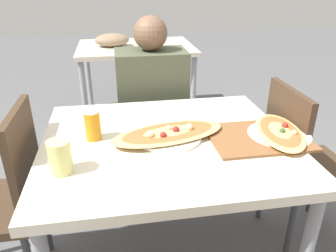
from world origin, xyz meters
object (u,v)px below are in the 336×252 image
(dining_table, at_px, (167,154))
(drink_glass, at_px, (60,157))
(chair_side_left, at_px, (4,195))
(pizza_second, at_px, (279,133))
(chair_side_right, at_px, (301,160))
(chair_far_seated, at_px, (150,116))
(pizza_main, at_px, (169,134))
(person_seated, at_px, (152,96))
(soda_can, at_px, (93,126))

(dining_table, height_order, drink_glass, drink_glass)
(chair_side_left, xyz_separation_m, pizza_second, (1.20, -0.10, 0.25))
(chair_side_left, distance_m, chair_side_right, 1.43)
(pizza_second, bearing_deg, chair_far_seated, 118.77)
(chair_side_left, xyz_separation_m, chair_side_right, (1.43, 0.06, 0.00))
(dining_table, relative_size, chair_side_left, 1.18)
(drink_glass, bearing_deg, pizza_main, 24.78)
(dining_table, height_order, chair_side_right, chair_side_right)
(pizza_main, bearing_deg, chair_side_right, 7.26)
(pizza_main, bearing_deg, pizza_second, -7.85)
(chair_far_seated, relative_size, person_seated, 0.77)
(soda_can, xyz_separation_m, pizza_second, (0.79, -0.11, -0.04))
(chair_far_seated, relative_size, chair_side_left, 1.00)
(dining_table, xyz_separation_m, person_seated, (0.02, 0.67, 0.03))
(chair_far_seated, xyz_separation_m, pizza_main, (-0.01, -0.78, 0.25))
(dining_table, height_order, pizza_main, pizza_main)
(chair_side_right, xyz_separation_m, person_seated, (-0.70, 0.58, 0.19))
(chair_far_seated, distance_m, chair_side_left, 1.05)
(drink_glass, bearing_deg, dining_table, 24.45)
(dining_table, xyz_separation_m, soda_can, (-0.31, 0.05, 0.14))
(soda_can, bearing_deg, chair_side_left, -178.08)
(chair_side_left, xyz_separation_m, soda_can, (0.41, 0.01, 0.30))
(chair_side_right, bearing_deg, soda_can, -87.61)
(pizza_second, bearing_deg, person_seated, 122.41)
(pizza_main, bearing_deg, chair_side_left, 177.31)
(chair_side_right, bearing_deg, pizza_main, -82.74)
(person_seated, relative_size, soda_can, 9.33)
(chair_side_left, height_order, soda_can, chair_side_left)
(chair_side_right, relative_size, soda_can, 7.17)
(chair_side_right, bearing_deg, drink_glass, -75.89)
(person_seated, bearing_deg, chair_far_seated, -90.00)
(soda_can, bearing_deg, drink_glass, -113.17)
(chair_side_left, bearing_deg, person_seated, -49.16)
(chair_far_seated, distance_m, pizza_main, 0.82)
(dining_table, bearing_deg, pizza_main, 42.27)
(chair_side_left, xyz_separation_m, person_seated, (0.73, 0.63, 0.19))
(soda_can, distance_m, drink_glass, 0.26)
(chair_side_right, xyz_separation_m, soda_can, (-1.03, -0.04, 0.30))
(soda_can, height_order, pizza_second, soda_can)
(person_seated, relative_size, drink_glass, 9.52)
(soda_can, bearing_deg, chair_far_seated, 66.13)
(chair_side_left, bearing_deg, soda_can, -88.08)
(dining_table, bearing_deg, pizza_second, -7.05)
(pizza_main, distance_m, soda_can, 0.32)
(chair_side_right, xyz_separation_m, pizza_main, (-0.71, -0.09, 0.25))
(chair_far_seated, xyz_separation_m, drink_glass, (-0.43, -0.97, 0.29))
(pizza_main, distance_m, pizza_second, 0.48)
(chair_side_right, distance_m, soda_can, 1.07)
(dining_table, bearing_deg, chair_side_left, 176.82)
(dining_table, xyz_separation_m, chair_side_left, (-0.72, 0.04, -0.16))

